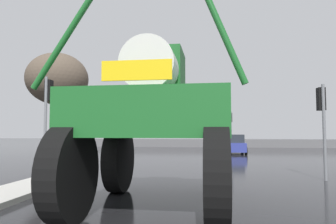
{
  "coord_description": "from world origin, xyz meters",
  "views": [
    {
      "loc": [
        0.94,
        -0.07,
        1.73
      ],
      "look_at": [
        -0.15,
        9.12,
        2.33
      ],
      "focal_mm": 33.03,
      "sensor_mm": 36.0,
      "label": 1
    }
  ],
  "objects_px": {
    "traffic_signal_near_right": "(322,110)",
    "sedan_ahead": "(233,144)",
    "oversize_sprayer": "(156,122)",
    "bare_tree_left": "(57,79)",
    "traffic_signal_near_left": "(48,103)",
    "traffic_signal_far_left": "(231,122)"
  },
  "relations": [
    {
      "from": "traffic_signal_near_left",
      "to": "bare_tree_left",
      "type": "bearing_deg",
      "value": 114.65
    },
    {
      "from": "oversize_sprayer",
      "to": "sedan_ahead",
      "type": "xyz_separation_m",
      "value": [
        3.44,
        18.48,
        -1.24
      ]
    },
    {
      "from": "traffic_signal_near_left",
      "to": "traffic_signal_far_left",
      "type": "xyz_separation_m",
      "value": [
        8.71,
        16.84,
        -0.29
      ]
    },
    {
      "from": "traffic_signal_near_right",
      "to": "sedan_ahead",
      "type": "bearing_deg",
      "value": 98.04
    },
    {
      "from": "oversize_sprayer",
      "to": "traffic_signal_near_right",
      "type": "height_order",
      "value": "oversize_sprayer"
    },
    {
      "from": "sedan_ahead",
      "to": "traffic_signal_near_left",
      "type": "bearing_deg",
      "value": 148.98
    },
    {
      "from": "traffic_signal_near_left",
      "to": "traffic_signal_near_right",
      "type": "distance_m",
      "value": 10.59
    },
    {
      "from": "sedan_ahead",
      "to": "traffic_signal_near_left",
      "type": "distance_m",
      "value": 16.46
    },
    {
      "from": "traffic_signal_near_left",
      "to": "traffic_signal_far_left",
      "type": "bearing_deg",
      "value": 62.65
    },
    {
      "from": "traffic_signal_near_left",
      "to": "bare_tree_left",
      "type": "relative_size",
      "value": 0.54
    },
    {
      "from": "oversize_sprayer",
      "to": "traffic_signal_near_right",
      "type": "distance_m",
      "value": 7.14
    },
    {
      "from": "sedan_ahead",
      "to": "traffic_signal_near_left",
      "type": "height_order",
      "value": "traffic_signal_near_left"
    },
    {
      "from": "sedan_ahead",
      "to": "bare_tree_left",
      "type": "xyz_separation_m",
      "value": [
        -12.73,
        -4.91,
        4.77
      ]
    },
    {
      "from": "sedan_ahead",
      "to": "traffic_signal_far_left",
      "type": "bearing_deg",
      "value": -0.65
    },
    {
      "from": "bare_tree_left",
      "to": "oversize_sprayer",
      "type": "bearing_deg",
      "value": -55.6
    },
    {
      "from": "bare_tree_left",
      "to": "sedan_ahead",
      "type": "bearing_deg",
      "value": 21.1
    },
    {
      "from": "oversize_sprayer",
      "to": "sedan_ahead",
      "type": "distance_m",
      "value": 18.84
    },
    {
      "from": "sedan_ahead",
      "to": "traffic_signal_near_right",
      "type": "relative_size",
      "value": 1.19
    },
    {
      "from": "traffic_signal_near_left",
      "to": "traffic_signal_far_left",
      "type": "height_order",
      "value": "traffic_signal_near_left"
    },
    {
      "from": "sedan_ahead",
      "to": "traffic_signal_near_right",
      "type": "distance_m",
      "value": 14.1
    },
    {
      "from": "oversize_sprayer",
      "to": "traffic_signal_far_left",
      "type": "bearing_deg",
      "value": -7.89
    },
    {
      "from": "oversize_sprayer",
      "to": "traffic_signal_near_left",
      "type": "xyz_separation_m",
      "value": [
        -5.18,
        4.63,
        0.93
      ]
    }
  ]
}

